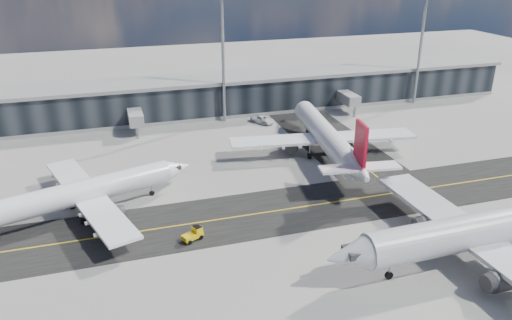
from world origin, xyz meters
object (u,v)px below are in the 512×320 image
at_px(airliner_af, 77,194).
at_px(airliner_redtail, 326,136).
at_px(airliner_near, 490,229).
at_px(baggage_tug, 194,234).
at_px(service_van, 263,120).

distance_m(airliner_af, airliner_redtail, 45.29).
height_order(airliner_near, baggage_tug, airliner_near).
bearing_deg(service_van, airliner_redtail, -112.56).
bearing_deg(service_van, airliner_near, -115.49).
bearing_deg(baggage_tug, service_van, 125.93).
xyz_separation_m(airliner_near, baggage_tug, (-34.58, 15.29, -3.45)).
xyz_separation_m(baggage_tug, service_van, (24.01, 44.33, -0.08)).
relative_size(airliner_redtail, airliner_near, 0.95).
relative_size(airliner_af, airliner_near, 0.80).
bearing_deg(service_van, airliner_af, -175.49).
relative_size(baggage_tug, service_van, 0.54).
bearing_deg(airliner_near, airliner_af, 60.45).
relative_size(airliner_redtail, service_van, 7.22).
relative_size(airliner_af, baggage_tug, 11.31).
xyz_separation_m(airliner_af, service_van, (38.93, 32.73, -2.75)).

